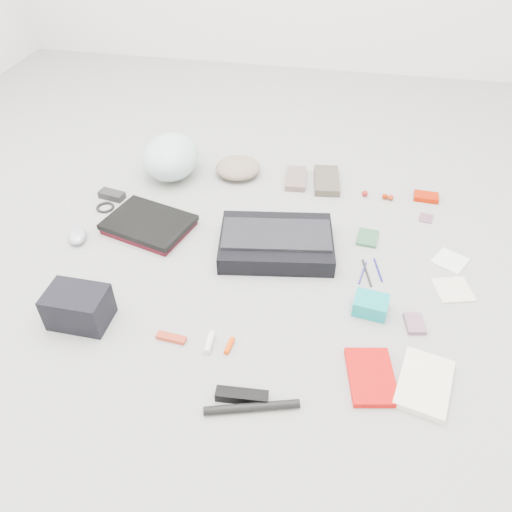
% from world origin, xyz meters
% --- Properties ---
extents(ground_plane, '(4.00, 4.00, 0.00)m').
position_xyz_m(ground_plane, '(0.00, 0.00, 0.00)').
color(ground_plane, gray).
extents(messenger_bag, '(0.47, 0.36, 0.07)m').
position_xyz_m(messenger_bag, '(0.06, 0.11, 0.04)').
color(messenger_bag, black).
rests_on(messenger_bag, ground_plane).
extents(bag_flap, '(0.43, 0.24, 0.01)m').
position_xyz_m(bag_flap, '(0.06, 0.11, 0.08)').
color(bag_flap, black).
rests_on(bag_flap, messenger_bag).
extents(laptop_sleeve, '(0.36, 0.31, 0.02)m').
position_xyz_m(laptop_sleeve, '(-0.47, 0.14, 0.01)').
color(laptop_sleeve, '#480C15').
rests_on(laptop_sleeve, ground_plane).
extents(laptop, '(0.38, 0.32, 0.02)m').
position_xyz_m(laptop, '(-0.47, 0.14, 0.03)').
color(laptop, black).
rests_on(laptop, laptop_sleeve).
extents(bike_helmet, '(0.28, 0.34, 0.19)m').
position_xyz_m(bike_helmet, '(-0.50, 0.55, 0.09)').
color(bike_helmet, silver).
rests_on(bike_helmet, ground_plane).
extents(beanie, '(0.26, 0.25, 0.07)m').
position_xyz_m(beanie, '(-0.21, 0.61, 0.04)').
color(beanie, gray).
rests_on(beanie, ground_plane).
extents(mitten_left, '(0.11, 0.19, 0.03)m').
position_xyz_m(mitten_left, '(0.07, 0.60, 0.01)').
color(mitten_left, '#79635A').
rests_on(mitten_left, ground_plane).
extents(mitten_right, '(0.13, 0.23, 0.03)m').
position_xyz_m(mitten_right, '(0.21, 0.61, 0.02)').
color(mitten_right, brown).
rests_on(mitten_right, ground_plane).
extents(power_brick, '(0.12, 0.07, 0.03)m').
position_xyz_m(power_brick, '(-0.70, 0.32, 0.02)').
color(power_brick, black).
rests_on(power_brick, ground_plane).
extents(cable_coil, '(0.09, 0.09, 0.01)m').
position_xyz_m(cable_coil, '(-0.70, 0.23, 0.01)').
color(cable_coil, black).
rests_on(cable_coil, ground_plane).
extents(mouse, '(0.11, 0.13, 0.04)m').
position_xyz_m(mouse, '(-0.72, 0.02, 0.02)').
color(mouse, '#A3A0B2').
rests_on(mouse, ground_plane).
extents(camera_bag, '(0.19, 0.14, 0.12)m').
position_xyz_m(camera_bag, '(-0.51, -0.37, 0.06)').
color(camera_bag, black).
rests_on(camera_bag, ground_plane).
extents(multitool, '(0.10, 0.03, 0.02)m').
position_xyz_m(multitool, '(-0.20, -0.39, 0.01)').
color(multitool, '#A8311C').
rests_on(multitool, ground_plane).
extents(toiletry_tube_white, '(0.03, 0.08, 0.02)m').
position_xyz_m(toiletry_tube_white, '(-0.07, -0.39, 0.01)').
color(toiletry_tube_white, silver).
rests_on(toiletry_tube_white, ground_plane).
extents(toiletry_tube_orange, '(0.02, 0.06, 0.02)m').
position_xyz_m(toiletry_tube_orange, '(-0.01, -0.39, 0.01)').
color(toiletry_tube_orange, '#F03D02').
rests_on(toiletry_tube_orange, ground_plane).
extents(u_lock, '(0.15, 0.05, 0.03)m').
position_xyz_m(u_lock, '(0.07, -0.56, 0.02)').
color(u_lock, black).
rests_on(u_lock, ground_plane).
extents(bike_pump, '(0.27, 0.10, 0.03)m').
position_xyz_m(bike_pump, '(0.10, -0.59, 0.01)').
color(bike_pump, black).
rests_on(bike_pump, ground_plane).
extents(book_red, '(0.17, 0.22, 0.02)m').
position_xyz_m(book_red, '(0.43, -0.42, 0.01)').
color(book_red, red).
rests_on(book_red, ground_plane).
extents(book_white, '(0.19, 0.24, 0.02)m').
position_xyz_m(book_white, '(0.58, -0.41, 0.01)').
color(book_white, '#EDE8CC').
rests_on(book_white, ground_plane).
extents(notepad, '(0.09, 0.11, 0.01)m').
position_xyz_m(notepad, '(0.40, 0.24, 0.01)').
color(notepad, '#2B5937').
rests_on(notepad, ground_plane).
extents(pen_blue, '(0.03, 0.12, 0.01)m').
position_xyz_m(pen_blue, '(0.39, 0.04, 0.00)').
color(pen_blue, navy).
rests_on(pen_blue, ground_plane).
extents(pen_black, '(0.04, 0.14, 0.01)m').
position_xyz_m(pen_black, '(0.40, 0.04, 0.00)').
color(pen_black, black).
rests_on(pen_black, ground_plane).
extents(pen_navy, '(0.04, 0.12, 0.01)m').
position_xyz_m(pen_navy, '(0.44, 0.06, 0.00)').
color(pen_navy, navy).
rests_on(pen_navy, ground_plane).
extents(accordion_wallet, '(0.12, 0.10, 0.06)m').
position_xyz_m(accordion_wallet, '(0.42, -0.15, 0.03)').
color(accordion_wallet, '#0EA1A1').
rests_on(accordion_wallet, ground_plane).
extents(card_deck, '(0.07, 0.09, 0.02)m').
position_xyz_m(card_deck, '(0.56, -0.18, 0.01)').
color(card_deck, '#885E73').
rests_on(card_deck, ground_plane).
extents(napkin_top, '(0.15, 0.15, 0.01)m').
position_xyz_m(napkin_top, '(0.71, 0.17, 0.00)').
color(napkin_top, white).
rests_on(napkin_top, ground_plane).
extents(napkin_bottom, '(0.15, 0.15, 0.01)m').
position_xyz_m(napkin_bottom, '(0.70, 0.01, 0.00)').
color(napkin_bottom, beige).
rests_on(napkin_bottom, ground_plane).
extents(lollipop_a, '(0.03, 0.03, 0.03)m').
position_xyz_m(lollipop_a, '(0.38, 0.54, 0.01)').
color(lollipop_a, maroon).
rests_on(lollipop_a, ground_plane).
extents(lollipop_b, '(0.03, 0.03, 0.02)m').
position_xyz_m(lollipop_b, '(0.47, 0.54, 0.01)').
color(lollipop_b, '#A21A00').
rests_on(lollipop_b, ground_plane).
extents(lollipop_c, '(0.03, 0.03, 0.03)m').
position_xyz_m(lollipop_c, '(0.49, 0.54, 0.01)').
color(lollipop_c, '#A42D11').
rests_on(lollipop_c, ground_plane).
extents(altoids_tin, '(0.11, 0.07, 0.02)m').
position_xyz_m(altoids_tin, '(0.64, 0.57, 0.01)').
color(altoids_tin, '#B01800').
rests_on(altoids_tin, ground_plane).
extents(stamp_sheet, '(0.06, 0.07, 0.00)m').
position_xyz_m(stamp_sheet, '(0.64, 0.43, 0.00)').
color(stamp_sheet, '#7A4E60').
rests_on(stamp_sheet, ground_plane).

